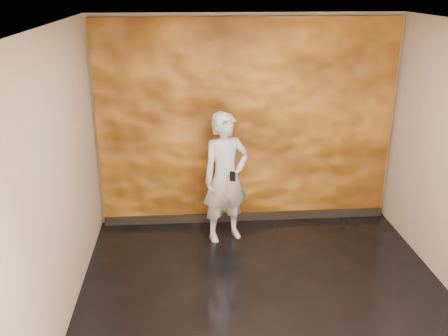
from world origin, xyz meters
The scene contains 5 objects.
room centered at (0.00, 0.00, 1.40)m, with size 4.02×4.02×2.81m.
feature_wall centered at (0.00, 1.96, 1.38)m, with size 3.90×0.06×2.75m, color orange.
baseboard centered at (0.00, 1.92, 0.06)m, with size 3.90×0.04×0.12m, color black.
man centered at (-0.32, 1.45, 0.84)m, with size 0.61×0.40×1.68m, color #959AA3.
phone centered at (-0.25, 1.22, 0.95)m, with size 0.07×0.01×0.13m, color black.
Camera 1 is at (-0.80, -4.35, 3.16)m, focal length 40.00 mm.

